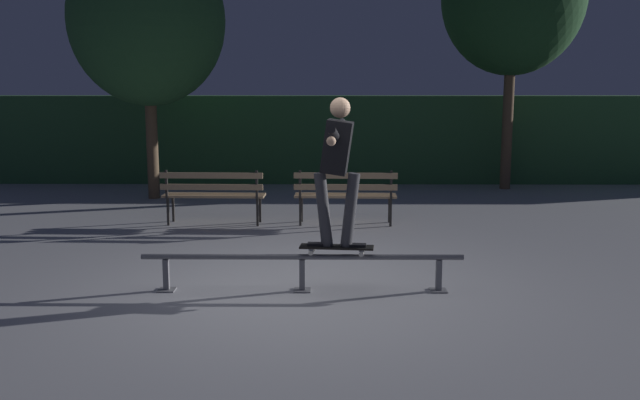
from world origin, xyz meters
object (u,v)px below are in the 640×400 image
skateboard (337,247)px  tree_far_left (147,20)px  park_bench_left_center (345,191)px  park_bench_leftmost (213,191)px  skateboarder (337,159)px  grind_rail (302,263)px

skateboard → tree_far_left: 7.62m
tree_far_left → park_bench_left_center: bearing=-35.4°
skateboard → park_bench_left_center: size_ratio=0.49×
skateboard → park_bench_leftmost: 4.00m
park_bench_left_center → park_bench_leftmost: bearing=180.0°
skateboarder → park_bench_leftmost: (-1.88, 3.53, -0.87)m
grind_rail → park_bench_left_center: 3.58m
skateboard → park_bench_left_center: park_bench_left_center is taller
skateboard → park_bench_leftmost: (-1.88, 3.53, 0.06)m
tree_far_left → grind_rail: bearing=-63.1°
park_bench_left_center → grind_rail: bearing=-99.0°
park_bench_leftmost → park_bench_left_center: size_ratio=1.00×
grind_rail → park_bench_leftmost: bearing=113.2°
grind_rail → skateboard: skateboard is taller
skateboarder → park_bench_left_center: 3.64m
grind_rail → park_bench_left_center: bearing=81.0°
skateboard → tree_far_left: size_ratio=0.16×
grind_rail → tree_far_left: bearing=116.9°
grind_rail → skateboard: bearing=0.0°
skateboarder → tree_far_left: (-3.47, 6.13, 1.97)m
skateboard → park_bench_left_center: (0.19, 3.53, 0.06)m
grind_rail → skateboarder: 1.17m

